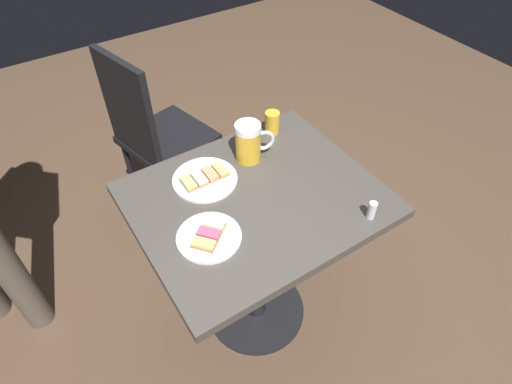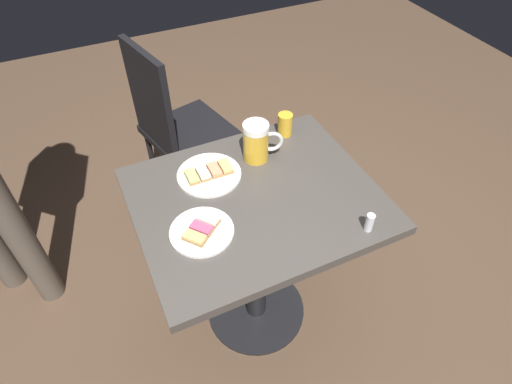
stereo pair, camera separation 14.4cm
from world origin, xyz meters
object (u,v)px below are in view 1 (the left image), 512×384
object	(u,v)px
plate_near	(209,236)
cafe_chair	(153,132)
salt_shaker	(372,210)
beer_glass_small	(272,123)
plate_far	(205,178)
beer_mug	(249,142)

from	to	relation	value
plate_near	cafe_chair	distance (m)	0.89
plate_near	salt_shaker	xyz separation A→B (m)	(-0.48, 0.21, 0.02)
plate_near	beer_glass_small	world-z (taller)	beer_glass_small
beer_glass_small	salt_shaker	distance (m)	0.54
plate_far	beer_glass_small	size ratio (longest dim) A/B	2.51
plate_far	plate_near	bearing A→B (deg)	64.35
plate_near	beer_glass_small	size ratio (longest dim) A/B	2.22
plate_near	salt_shaker	world-z (taller)	salt_shaker
beer_glass_small	salt_shaker	xyz separation A→B (m)	(-0.01, 0.54, -0.01)
beer_glass_small	cafe_chair	world-z (taller)	cafe_chair
plate_far	salt_shaker	world-z (taller)	salt_shaker
plate_near	plate_far	bearing A→B (deg)	-115.65
plate_far	beer_glass_small	world-z (taller)	beer_glass_small
plate_near	plate_far	xyz separation A→B (m)	(-0.11, -0.24, 0.00)
plate_near	beer_mug	bearing A→B (deg)	-140.75
plate_near	beer_mug	size ratio (longest dim) A/B	1.34
beer_mug	salt_shaker	size ratio (longest dim) A/B	2.32
beer_glass_small	plate_far	bearing A→B (deg)	15.93
plate_far	beer_mug	bearing A→B (deg)	-175.14
plate_far	cafe_chair	distance (m)	0.65
salt_shaker	beer_glass_small	bearing A→B (deg)	-88.96
plate_near	beer_glass_small	distance (m)	0.58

